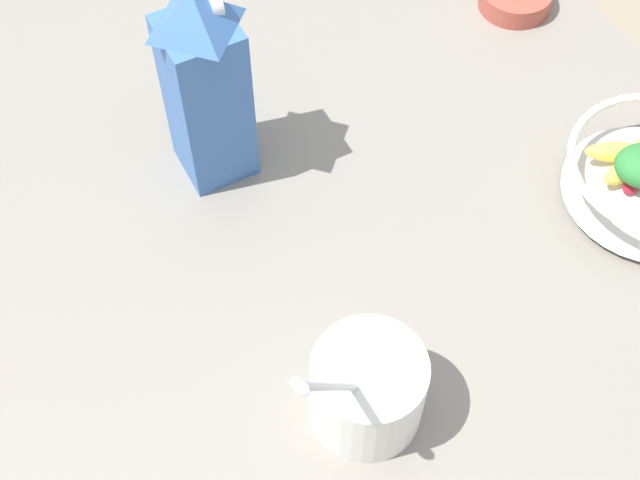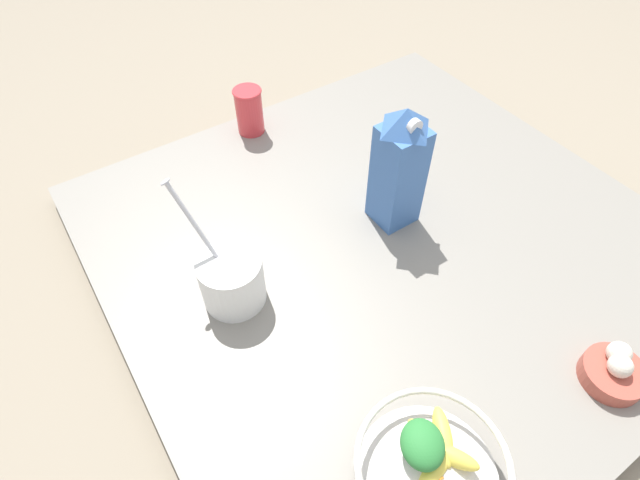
# 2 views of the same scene
# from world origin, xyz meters

# --- Properties ---
(ground_plane) EXTENTS (6.00, 6.00, 0.00)m
(ground_plane) POSITION_xyz_m (0.00, 0.00, 0.00)
(ground_plane) COLOR gray
(countertop) EXTENTS (1.08, 1.08, 0.04)m
(countertop) POSITION_xyz_m (0.00, 0.00, 0.02)
(countertop) COLOR gray
(countertop) RESTS_ON ground_plane
(fruit_bowl) EXTENTS (0.21, 0.21, 0.09)m
(fruit_bowl) POSITION_xyz_m (-0.25, -0.39, 0.09)
(fruit_bowl) COLOR silver
(fruit_bowl) RESTS_ON countertop
(milk_carton) EXTENTS (0.08, 0.08, 0.27)m
(milk_carton) POSITION_xyz_m (0.04, 0.05, 0.18)
(milk_carton) COLOR #3D6BB2
(milk_carton) RESTS_ON countertop
(yogurt_tub) EXTENTS (0.11, 0.16, 0.24)m
(yogurt_tub) POSITION_xyz_m (-0.33, 0.04, 0.10)
(yogurt_tub) COLOR white
(yogurt_tub) RESTS_ON countertop
(drinking_cup) EXTENTS (0.07, 0.07, 0.12)m
(drinking_cup) POSITION_xyz_m (-0.06, 0.47, 0.11)
(drinking_cup) COLOR #DB383D
(drinking_cup) RESTS_ON countertop
(garlic_bowl) EXTENTS (0.10, 0.10, 0.06)m
(garlic_bowl) POSITION_xyz_m (0.11, -0.44, 0.07)
(garlic_bowl) COLOR #B24C3D
(garlic_bowl) RESTS_ON countertop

